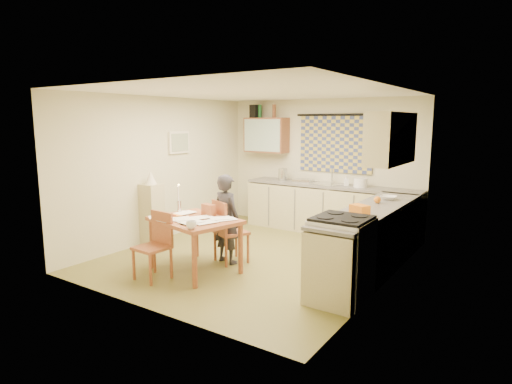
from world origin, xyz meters
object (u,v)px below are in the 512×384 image
Objects in this scene: person at (227,219)px; chair_far at (230,243)px; stove at (341,258)px; shelf_stand at (152,215)px; counter_right at (371,241)px; dining_table at (195,244)px; counter_back at (330,209)px.

chair_far is at bearing -119.44° from person.
person reaches higher than stove.
stove is 0.95× the size of shelf_stand.
counter_right is 2.21× the size of dining_table.
dining_table is 1.01× the size of person.
counter_back is at bearing 47.58° from shelf_stand.
counter_right reaches higher than dining_table.
chair_far reaches higher than counter_back.
counter_back is 3.03m from dining_table.
counter_back is 3.23m from shelf_stand.
counter_right is 2.43m from dining_table.
counter_back is 3.33× the size of stove.
stove is at bearing -165.08° from chair_far.
dining_table is at bearing -173.64° from stove.
shelf_stand is (-1.62, 0.04, -0.14)m from person.
person is (0.15, 0.53, 0.28)m from dining_table.
person is (-1.92, -0.74, 0.21)m from counter_right.
counter_right is 3.15× the size of chair_far.
person is at bearing -1.32° from shelf_stand.
stove is at bearing -178.76° from person.
stove is (1.36, -2.72, 0.04)m from counter_back.
person is 1.27× the size of shelf_stand.
person is (-0.56, -2.42, 0.21)m from counter_back.
dining_table is 1.28× the size of shelf_stand.
dining_table is 0.60m from chair_far.
person is at bearing 75.54° from chair_far.
chair_far is 0.71× the size of person.
counter_back is at bearing 89.64° from dining_table.
stove is at bearing -90.00° from counter_right.
chair_far is (-1.89, 0.34, -0.20)m from stove.
counter_right is 2.23× the size of person.
person reaches higher than chair_far.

